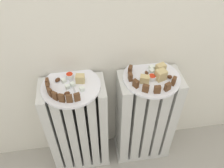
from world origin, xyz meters
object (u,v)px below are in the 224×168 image
object	(u,v)px
jam_bowl_right	(152,77)
fork	(73,85)
radiator_right	(145,119)
plate_left	(71,86)
radiator_left	(78,128)
jam_bowl_left	(70,76)
plate_right	(151,78)

from	to	relation	value
jam_bowl_right	fork	world-z (taller)	jam_bowl_right
radiator_right	plate_left	size ratio (longest dim) A/B	2.28
radiator_left	fork	world-z (taller)	fork
radiator_left	jam_bowl_left	bearing A→B (deg)	93.17
jam_bowl_right	fork	size ratio (longest dim) A/B	0.42
jam_bowl_left	jam_bowl_right	xyz separation A→B (m)	(0.38, -0.07, -0.00)
plate_left	jam_bowl_left	world-z (taller)	jam_bowl_left
fork	jam_bowl_right	bearing A→B (deg)	-2.23
radiator_right	plate_left	xyz separation A→B (m)	(-0.38, 0.00, 0.32)
radiator_right	jam_bowl_left	distance (m)	0.52
radiator_right	plate_left	world-z (taller)	plate_left
radiator_right	fork	bearing A→B (deg)	-179.94
radiator_left	fork	bearing A→B (deg)	-2.95
plate_left	jam_bowl_right	bearing A→B (deg)	-2.24
radiator_left	plate_right	size ratio (longest dim) A/B	2.28
plate_right	fork	xyz separation A→B (m)	(-0.37, -0.00, 0.01)
radiator_right	jam_bowl_right	size ratio (longest dim) A/B	15.39
jam_bowl_right	fork	bearing A→B (deg)	177.77
jam_bowl_right	radiator_left	bearing A→B (deg)	177.76
radiator_left	plate_left	distance (m)	0.32
radiator_left	fork	distance (m)	0.33
jam_bowl_left	plate_left	bearing A→B (deg)	-86.83
radiator_right	jam_bowl_left	xyz separation A→B (m)	(-0.39, 0.05, 0.34)
jam_bowl_right	plate_right	bearing A→B (deg)	78.22
plate_right	jam_bowl_right	bearing A→B (deg)	-101.78
plate_right	jam_bowl_left	bearing A→B (deg)	172.03
plate_left	fork	xyz separation A→B (m)	(0.01, -0.00, 0.01)
jam_bowl_left	radiator_left	bearing A→B (deg)	-86.83
plate_right	fork	bearing A→B (deg)	-179.94
plate_left	plate_right	xyz separation A→B (m)	(0.38, 0.00, 0.00)
radiator_right	plate_left	distance (m)	0.50
jam_bowl_left	jam_bowl_right	size ratio (longest dim) A/B	0.92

